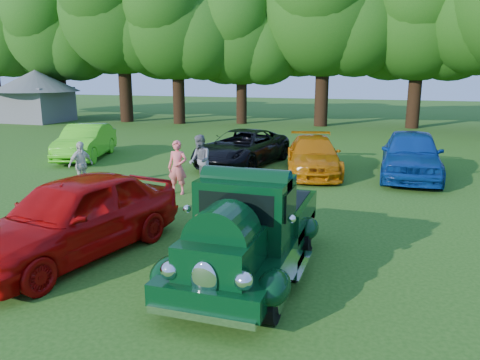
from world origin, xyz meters
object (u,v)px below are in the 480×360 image
(red_convertible, at_px, (74,216))
(spectator_grey, at_px, (200,161))
(back_car_blue, at_px, (411,154))
(spectator_white, at_px, (81,165))
(spectator_pink, at_px, (178,167))
(back_car_lime, at_px, (85,142))
(hero_pickup, at_px, (249,231))
(back_car_orange, at_px, (313,155))
(gazebo, at_px, (36,90))
(back_car_black, at_px, (242,148))

(red_convertible, bearing_deg, spectator_grey, 100.51)
(red_convertible, xyz_separation_m, spectator_grey, (0.09, 6.44, 0.01))
(back_car_blue, xyz_separation_m, spectator_white, (-10.33, -4.99, -0.09))
(back_car_blue, xyz_separation_m, spectator_pink, (-6.98, -4.71, -0.02))
(spectator_white, bearing_deg, back_car_lime, 52.96)
(hero_pickup, bearing_deg, back_car_blue, 72.13)
(spectator_white, bearing_deg, hero_pickup, -104.71)
(back_car_orange, xyz_separation_m, back_car_blue, (3.46, 0.34, 0.18))
(hero_pickup, bearing_deg, gazebo, 137.42)
(spectator_pink, bearing_deg, back_car_blue, 28.18)
(spectator_white, bearing_deg, back_car_orange, -37.42)
(spectator_white, bearing_deg, red_convertible, -126.36)
(spectator_pink, bearing_deg, back_car_black, 78.86)
(gazebo, bearing_deg, hero_pickup, -42.58)
(spectator_grey, bearing_deg, back_car_blue, 78.25)
(back_car_black, xyz_separation_m, spectator_pink, (-0.47, -5.07, 0.13))
(spectator_pink, bearing_deg, red_convertible, -94.08)
(back_car_black, bearing_deg, gazebo, 159.97)
(back_car_orange, xyz_separation_m, spectator_pink, (-3.52, -4.37, 0.16))
(red_convertible, height_order, spectator_pink, red_convertible)
(back_car_blue, distance_m, spectator_pink, 8.42)
(back_car_blue, bearing_deg, red_convertible, -124.49)
(spectator_grey, xyz_separation_m, gazebo, (-19.92, 15.44, 1.54))
(back_car_orange, bearing_deg, spectator_pink, -141.61)
(back_car_lime, height_order, spectator_grey, spectator_grey)
(back_car_lime, height_order, spectator_white, spectator_white)
(back_car_black, xyz_separation_m, spectator_white, (-3.82, -5.35, 0.05))
(hero_pickup, height_order, back_car_black, hero_pickup)
(hero_pickup, bearing_deg, back_car_orange, 92.06)
(back_car_black, distance_m, back_car_orange, 3.13)
(back_car_blue, bearing_deg, back_car_black, 176.69)
(back_car_lime, bearing_deg, spectator_pink, -51.70)
(back_car_black, distance_m, spectator_pink, 5.10)
(spectator_pink, distance_m, spectator_white, 3.36)
(gazebo, bearing_deg, back_car_orange, -27.86)
(back_car_blue, relative_size, spectator_pink, 3.00)
(red_convertible, bearing_deg, spectator_white, 136.52)
(back_car_blue, distance_m, gazebo, 29.23)
(spectator_grey, bearing_deg, spectator_pink, -51.45)
(red_convertible, bearing_deg, gazebo, 143.50)
(red_convertible, relative_size, spectator_grey, 2.89)
(spectator_grey, relative_size, gazebo, 0.27)
(red_convertible, height_order, back_car_black, red_convertible)
(back_car_lime, relative_size, spectator_white, 2.93)
(spectator_pink, relative_size, spectator_white, 1.09)
(back_car_blue, xyz_separation_m, gazebo, (-26.65, 11.92, 1.54))
(back_car_orange, height_order, spectator_white, spectator_white)
(back_car_orange, distance_m, gazebo, 26.28)
(hero_pickup, distance_m, spectator_grey, 7.14)
(spectator_pink, distance_m, spectator_grey, 1.21)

